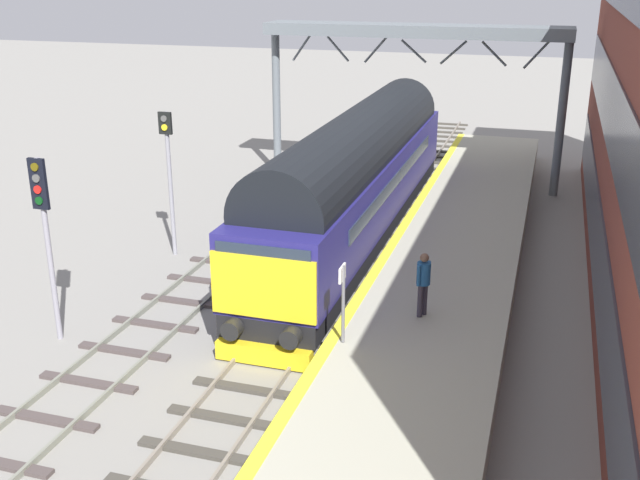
{
  "coord_description": "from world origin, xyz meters",
  "views": [
    {
      "loc": [
        6.1,
        -17.01,
        9.13
      ],
      "look_at": [
        0.2,
        2.1,
        1.88
      ],
      "focal_mm": 42.29,
      "sensor_mm": 36.0,
      "label": 1
    }
  ],
  "objects_px": {
    "signal_post_mid": "(45,225)",
    "signal_post_far": "(169,169)",
    "waiting_passenger": "(423,279)",
    "platform_number_sign": "(343,292)",
    "diesel_locomotive": "(357,175)"
  },
  "relations": [
    {
      "from": "signal_post_mid",
      "to": "diesel_locomotive",
      "type": "bearing_deg",
      "value": 58.79
    },
    {
      "from": "platform_number_sign",
      "to": "waiting_passenger",
      "type": "height_order",
      "value": "platform_number_sign"
    },
    {
      "from": "signal_post_mid",
      "to": "signal_post_far",
      "type": "bearing_deg",
      "value": 90.0
    },
    {
      "from": "signal_post_far",
      "to": "platform_number_sign",
      "type": "distance_m",
      "value": 9.89
    },
    {
      "from": "diesel_locomotive",
      "to": "waiting_passenger",
      "type": "height_order",
      "value": "diesel_locomotive"
    },
    {
      "from": "signal_post_mid",
      "to": "platform_number_sign",
      "type": "relative_size",
      "value": 2.57
    },
    {
      "from": "diesel_locomotive",
      "to": "signal_post_mid",
      "type": "height_order",
      "value": "signal_post_mid"
    },
    {
      "from": "signal_post_far",
      "to": "waiting_passenger",
      "type": "bearing_deg",
      "value": -25.44
    },
    {
      "from": "signal_post_mid",
      "to": "signal_post_far",
      "type": "xyz_separation_m",
      "value": [
        0.0,
        6.43,
        -0.16
      ]
    },
    {
      "from": "signal_post_far",
      "to": "diesel_locomotive",
      "type": "bearing_deg",
      "value": 26.64
    },
    {
      "from": "diesel_locomotive",
      "to": "waiting_passenger",
      "type": "bearing_deg",
      "value": -63.8
    },
    {
      "from": "signal_post_far",
      "to": "waiting_passenger",
      "type": "relative_size",
      "value": 2.95
    },
    {
      "from": "waiting_passenger",
      "to": "signal_post_far",
      "type": "bearing_deg",
      "value": 89.59
    },
    {
      "from": "platform_number_sign",
      "to": "diesel_locomotive",
      "type": "bearing_deg",
      "value": 102.48
    },
    {
      "from": "signal_post_far",
      "to": "waiting_passenger",
      "type": "height_order",
      "value": "signal_post_far"
    }
  ]
}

